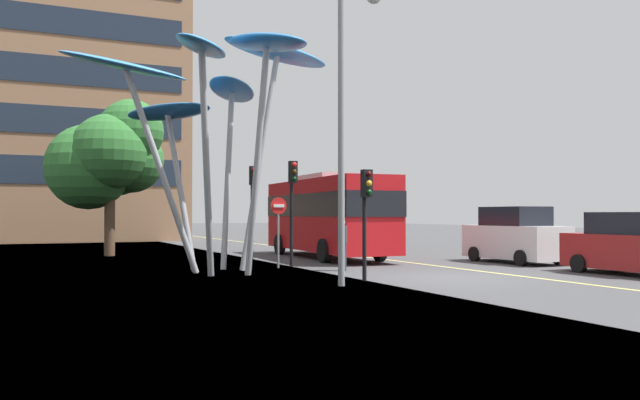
% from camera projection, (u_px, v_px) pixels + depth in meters
% --- Properties ---
extents(ground, '(120.00, 240.00, 0.10)m').
position_uv_depth(ground, '(435.00, 280.00, 19.81)').
color(ground, '#424244').
extents(red_bus, '(3.12, 10.05, 3.66)m').
position_uv_depth(red_bus, '(327.00, 212.00, 29.11)').
color(red_bus, red).
rests_on(red_bus, ground).
extents(leaf_sculpture, '(9.62, 9.00, 8.18)m').
position_uv_depth(leaf_sculpture, '(216.00, 85.00, 21.97)').
color(leaf_sculpture, '#9EA0A5').
rests_on(leaf_sculpture, ground).
extents(traffic_light_kerb_near, '(0.28, 0.42, 3.20)m').
position_uv_depth(traffic_light_kerb_near, '(366.00, 200.00, 19.00)').
color(traffic_light_kerb_near, black).
rests_on(traffic_light_kerb_near, ground).
extents(traffic_light_kerb_far, '(0.28, 0.42, 3.86)m').
position_uv_depth(traffic_light_kerb_far, '(292.00, 190.00, 24.13)').
color(traffic_light_kerb_far, black).
rests_on(traffic_light_kerb_far, ground).
extents(traffic_light_island_mid, '(0.28, 0.42, 3.97)m').
position_uv_depth(traffic_light_island_mid, '(253.00, 192.00, 28.16)').
color(traffic_light_island_mid, black).
rests_on(traffic_light_island_mid, ground).
extents(car_parked_near, '(2.02, 4.47, 1.99)m').
position_uv_depth(car_parked_near, '(634.00, 245.00, 20.91)').
color(car_parked_near, maroon).
rests_on(car_parked_near, ground).
extents(car_parked_mid, '(2.04, 4.40, 2.22)m').
position_uv_depth(car_parked_mid, '(515.00, 236.00, 26.15)').
color(car_parked_mid, silver).
rests_on(car_parked_mid, ground).
extents(street_lamp, '(1.33, 0.44, 8.20)m').
position_uv_depth(street_lamp, '(350.00, 96.00, 17.96)').
color(street_lamp, gray).
rests_on(street_lamp, ground).
extents(tree_pavement_near, '(5.42, 4.59, 7.30)m').
position_uv_depth(tree_pavement_near, '(110.00, 157.00, 30.83)').
color(tree_pavement_near, brown).
rests_on(tree_pavement_near, ground).
extents(pedestrian, '(0.34, 0.34, 1.75)m').
position_uv_depth(pedestrian, '(342.00, 245.00, 22.49)').
color(pedestrian, '#2D3342').
rests_on(pedestrian, ground).
extents(no_entry_sign, '(0.60, 0.12, 2.52)m').
position_uv_depth(no_entry_sign, '(278.00, 221.00, 23.61)').
color(no_entry_sign, gray).
rests_on(no_entry_sign, ground).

